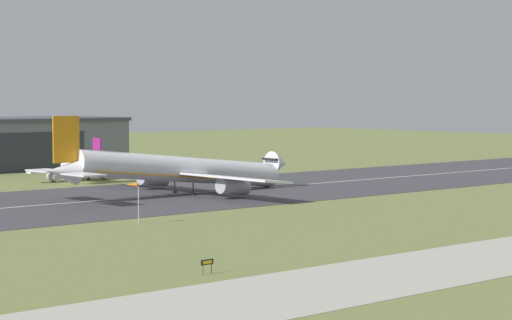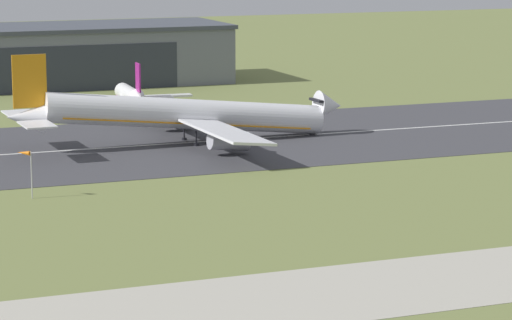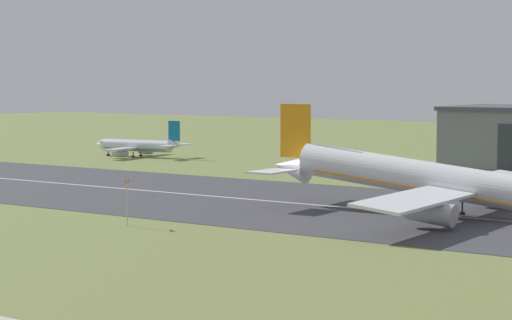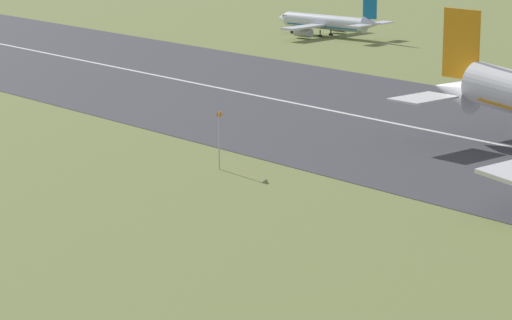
% 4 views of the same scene
% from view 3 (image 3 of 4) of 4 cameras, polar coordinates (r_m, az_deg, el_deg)
% --- Properties ---
extents(runway_strip, '(449.40, 52.63, 0.06)m').
position_cam_3_polar(runway_strip, '(157.26, 1.38, -2.42)').
color(runway_strip, '#3D3D42').
rests_on(runway_strip, ground_plane).
extents(runway_centreline, '(404.46, 0.70, 0.01)m').
position_cam_3_polar(runway_centreline, '(157.25, 1.38, -2.40)').
color(runway_centreline, silver).
rests_on(runway_centreline, runway_strip).
extents(airplane_landing, '(57.91, 53.03, 15.55)m').
position_cam_3_polar(airplane_landing, '(142.57, 11.00, -1.34)').
color(airplane_landing, white).
rests_on(airplane_landing, ground_plane).
extents(airplane_parked_centre, '(25.85, 23.18, 9.20)m').
position_cam_3_polar(airplane_parked_centre, '(249.25, -6.78, 0.80)').
color(airplane_parked_centre, silver).
rests_on(airplane_parked_centre, ground_plane).
extents(windsock_pole, '(1.79, 1.78, 6.24)m').
position_cam_3_polar(windsock_pole, '(133.35, -7.40, -1.36)').
color(windsock_pole, '#B7B7BC').
rests_on(windsock_pole, ground_plane).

